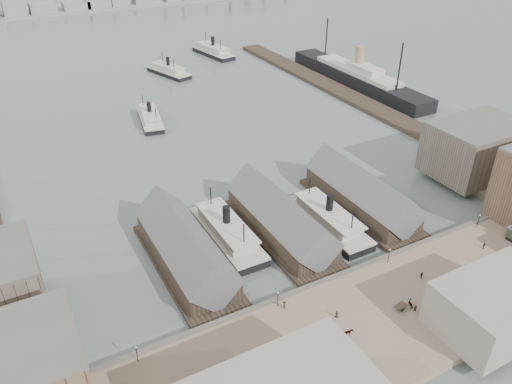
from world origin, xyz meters
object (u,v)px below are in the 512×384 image
horse_cart_center (345,335)px  horse_cart_right (408,304)px  horse_cart_left (236,373)px  ocean_steamer (358,76)px  ferry_docked_west (227,232)px

horse_cart_center → horse_cart_right: horse_cart_center is taller
horse_cart_left → horse_cart_right: 39.32m
horse_cart_right → ocean_steamer: bearing=-43.3°
ferry_docked_west → ocean_steamer: bearing=37.2°
horse_cart_left → horse_cart_center: 22.73m
ocean_steamer → horse_cart_left: 171.40m
horse_cart_left → ocean_steamer: bearing=-22.2°
ferry_docked_west → horse_cart_center: bearing=-83.2°
ferry_docked_west → ocean_steamer: ocean_steamer is taller
horse_cart_right → ferry_docked_west: bearing=18.5°
ferry_docked_west → horse_cart_left: size_ratio=6.21×
ocean_steamer → horse_cart_center: ocean_steamer is taller
ocean_steamer → horse_cart_right: (-83.28, -121.69, -0.96)m
ocean_steamer → horse_cart_center: size_ratio=17.93×
ferry_docked_west → horse_cart_right: 47.22m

